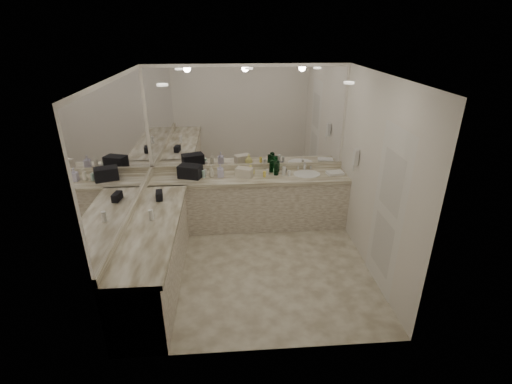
{
  "coord_description": "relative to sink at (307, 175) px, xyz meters",
  "views": [
    {
      "loc": [
        -0.31,
        -4.36,
        3.13
      ],
      "look_at": [
        0.06,
        0.4,
        0.97
      ],
      "focal_mm": 26.0,
      "sensor_mm": 36.0,
      "label": 1
    }
  ],
  "objects": [
    {
      "name": "green_bottle_0",
      "position": [
        -0.51,
        0.01,
        0.1
      ],
      "size": [
        0.07,
        0.07,
        0.19
      ],
      "primitive_type": "cylinder",
      "color": "#0C511F",
      "rests_on": "vanity_back_top"
    },
    {
      "name": "amenity_bottle_5",
      "position": [
        -1.67,
        -0.01,
        0.06
      ],
      "size": [
        0.05,
        0.05,
        0.12
      ],
      "primitive_type": "cylinder",
      "color": "silver",
      "rests_on": "vanity_back_top"
    },
    {
      "name": "amenity_bottle_0",
      "position": [
        -0.64,
        0.05,
        0.05
      ],
      "size": [
        0.04,
        0.04,
        0.09
      ],
      "primitive_type": "cylinder",
      "color": "white",
      "rests_on": "vanity_back_top"
    },
    {
      "name": "wall_right",
      "position": [
        0.65,
        -1.2,
        0.41
      ],
      "size": [
        0.02,
        3.0,
        2.6
      ],
      "primitive_type": "cube",
      "color": "silver",
      "rests_on": "floor"
    },
    {
      "name": "sink",
      "position": [
        0.0,
        0.0,
        0.0
      ],
      "size": [
        0.44,
        0.44,
        0.03
      ],
      "primitive_type": "cylinder",
      "color": "white",
      "rests_on": "vanity_back_top"
    },
    {
      "name": "black_toiletry_bag",
      "position": [
        -1.89,
        0.01,
        0.11
      ],
      "size": [
        0.41,
        0.33,
        0.2
      ],
      "primitive_type": "cube",
      "rotation": [
        0.0,
        0.0,
        -0.33
      ],
      "color": "black",
      "rests_on": "vanity_back_top"
    },
    {
      "name": "wall_back",
      "position": [
        -0.95,
        0.3,
        0.41
      ],
      "size": [
        3.2,
        0.02,
        2.6
      ],
      "primitive_type": "cube",
      "color": "silver",
      "rests_on": "floor"
    },
    {
      "name": "door",
      "position": [
        0.64,
        -1.7,
        0.16
      ],
      "size": [
        0.02,
        0.82,
        2.1
      ],
      "primitive_type": "cube",
      "color": "white",
      "rests_on": "wall_right"
    },
    {
      "name": "green_bottle_2",
      "position": [
        -0.57,
        0.14,
        0.11
      ],
      "size": [
        0.07,
        0.07,
        0.2
      ],
      "primitive_type": "cylinder",
      "color": "#0C511F",
      "rests_on": "vanity_back_top"
    },
    {
      "name": "green_bottle_4",
      "position": [
        -0.47,
        0.16,
        0.1
      ],
      "size": [
        0.07,
        0.07,
        0.18
      ],
      "primitive_type": "cylinder",
      "color": "#0C511F",
      "rests_on": "vanity_back_top"
    },
    {
      "name": "vanity_back_base",
      "position": [
        -0.95,
        0.0,
        -0.48
      ],
      "size": [
        3.2,
        0.6,
        0.84
      ],
      "primitive_type": "cube",
      "color": "silver",
      "rests_on": "floor"
    },
    {
      "name": "vanity_left_top",
      "position": [
        -2.24,
        -1.5,
        -0.03
      ],
      "size": [
        0.64,
        2.42,
        0.06
      ],
      "primitive_type": "cube",
      "color": "beige",
      "rests_on": "vanity_left_base"
    },
    {
      "name": "ceiling",
      "position": [
        -0.95,
        -1.2,
        1.71
      ],
      "size": [
        3.2,
        3.2,
        0.0
      ],
      "primitive_type": "plane",
      "color": "white",
      "rests_on": "floor"
    },
    {
      "name": "amenity_bottle_8",
      "position": [
        -0.38,
        -0.01,
        0.08
      ],
      "size": [
        0.06,
        0.06,
        0.14
      ],
      "primitive_type": "cylinder",
      "color": "white",
      "rests_on": "vanity_back_top"
    },
    {
      "name": "amenity_bottle_3",
      "position": [
        -1.65,
        0.1,
        0.05
      ],
      "size": [
        0.05,
        0.05,
        0.1
      ],
      "primitive_type": "cylinder",
      "color": "white",
      "rests_on": "vanity_back_top"
    },
    {
      "name": "backsplash_left",
      "position": [
        -2.53,
        -1.2,
        0.05
      ],
      "size": [
        0.04,
        3.0,
        0.1
      ],
      "primitive_type": "cube",
      "color": "beige",
      "rests_on": "vanity_left_top"
    },
    {
      "name": "vanity_left_base",
      "position": [
        -2.25,
        -1.5,
        -0.48
      ],
      "size": [
        0.6,
        2.4,
        0.84
      ],
      "primitive_type": "cube",
      "color": "silver",
      "rests_on": "floor"
    },
    {
      "name": "lotion_left",
      "position": [
        -2.25,
        -1.39,
        0.07
      ],
      "size": [
        0.06,
        0.06,
        0.14
      ],
      "primitive_type": "cylinder",
      "color": "white",
      "rests_on": "vanity_left_top"
    },
    {
      "name": "faucet",
      "position": [
        0.0,
        0.21,
        0.07
      ],
      "size": [
        0.24,
        0.16,
        0.14
      ],
      "primitive_type": "cube",
      "color": "silver",
      "rests_on": "vanity_back_top"
    },
    {
      "name": "mirror_back",
      "position": [
        -0.95,
        0.29,
        0.88
      ],
      "size": [
        3.12,
        0.01,
        1.55
      ],
      "primitive_type": "cube",
      "color": "white",
      "rests_on": "wall_back"
    },
    {
      "name": "soap_bottle_c",
      "position": [
        -0.92,
        0.02,
        0.1
      ],
      "size": [
        0.16,
        0.16,
        0.18
      ],
      "primitive_type": "imported",
      "rotation": [
        0.0,
        0.0,
        -0.15
      ],
      "color": "#FFF683",
      "rests_on": "vanity_back_top"
    },
    {
      "name": "amenity_bottle_7",
      "position": [
        -1.37,
        0.02,
        0.04
      ],
      "size": [
        0.04,
        0.04,
        0.07
      ],
      "primitive_type": "cylinder",
      "color": "silver",
      "rests_on": "vanity_back_top"
    },
    {
      "name": "floor",
      "position": [
        -0.95,
        -1.2,
        -0.9
      ],
      "size": [
        3.2,
        3.2,
        0.0
      ],
      "primitive_type": "plane",
      "color": "beige",
      "rests_on": "ground"
    },
    {
      "name": "mirror_left",
      "position": [
        -2.54,
        -1.2,
        0.88
      ],
      "size": [
        0.01,
        2.92,
        1.55
      ],
      "primitive_type": "cube",
      "color": "white",
      "rests_on": "wall_left"
    },
    {
      "name": "amenity_bottle_4",
      "position": [
        -0.3,
        -0.05,
        0.05
      ],
      "size": [
        0.05,
        0.05,
        0.09
      ],
      "primitive_type": "cylinder",
      "color": "white",
      "rests_on": "vanity_back_top"
    },
    {
      "name": "hand_towel",
      "position": [
        0.46,
        -0.03,
        0.03
      ],
      "size": [
        0.29,
        0.22,
        0.04
      ],
      "primitive_type": "cube",
      "rotation": [
        0.0,
        0.0,
        0.15
      ],
      "color": "white",
      "rests_on": "vanity_back_top"
    },
    {
      "name": "green_bottle_1",
      "position": [
        -0.55,
        0.15,
        0.1
      ],
      "size": [
        0.07,
        0.07,
        0.19
      ],
      "primitive_type": "cylinder",
      "color": "#0C511F",
      "rests_on": "vanity_back_top"
    },
    {
      "name": "soap_bottle_b",
      "position": [
        -1.41,
        -0.01,
        0.11
      ],
      "size": [
        0.1,
        0.1,
        0.22
      ],
      "primitive_type": "imported",
      "rotation": [
        0.0,
        0.0,
        0.04
      ],
      "color": "silver",
      "rests_on": "vanity_back_top"
    },
    {
      "name": "backsplash_back",
      "position": [
        -0.95,
        0.28,
        0.05
      ],
      "size": [
        3.2,
        0.04,
        0.1
      ],
      "primitive_type": "cube",
      "color": "beige",
      "rests_on": "vanity_back_top"
    },
    {
      "name": "vanity_back_top",
      "position": [
        -0.95,
        -0.01,
        -0.03
      ],
      "size": [
        3.2,
        0.64,
        0.06
      ],
      "primitive_type": "cube",
      "color": "beige",
      "rests_on": "vanity_back_base"
    },
    {
      "name": "cream_cosmetic_case",
      "position": [
        -1.02,
        -0.04,
        0.08
      ],
      "size": [
        0.3,
        0.25,
        0.15
      ],
      "primitive_type": "cube",
      "rotation": [
        0.0,
        0.0,
        -0.39
      ],
      "color": "beige",
      "rests_on": "vanity_back_top"
    },
    {
      "name": "wall_phone",
      "position": [
        0.61,
        -0.5,
        0.46
      ],
      "size": [
        0.06,
        0.1,
        0.24
      ],
      "primitive_type": "cube",
      "color": "white",
      "rests_on": "wall_right"
    },
    {
      "name": "amenity_bottle_1",
      "position": [
        -0.7,
        -0.06,
        0.05
      ],
      "size": [
        0.05,
        0.05,
        0.09
      ],
      "primitive_type": "cylinder",
      "color": "#F2D84C",
      "rests_on": "vanity_back_top"
    },
    {
      "name": "wall_left",
      "position": [
        -2.55,
        -1.2,
        0.41
      ],
      "size": [
        0.02,
        3.0,
        2.6
      ],
      "primitive_type": "cube",
      "color": "silver",
      "rests_on": "floor"
    },
    {
      "name": "amenity_bottle_2",
      "position": [
        -0.35,
        0.11,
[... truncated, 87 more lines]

